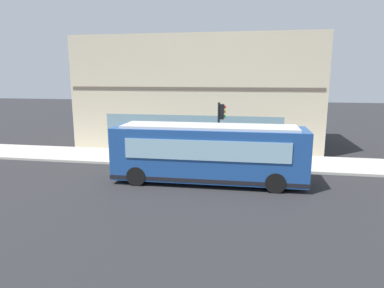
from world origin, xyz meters
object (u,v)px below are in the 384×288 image
object	(u,v)px
traffic_light_near_corner	(221,122)
fire_hydrant	(279,155)
pedestrian_near_building_entrance	(161,145)
pedestrian_near_hydrant	(264,144)
city_bus_nearside	(208,154)
newspaper_vending_box	(215,153)

from	to	relation	value
traffic_light_near_corner	fire_hydrant	distance (m)	4.71
pedestrian_near_building_entrance	pedestrian_near_hydrant	bearing A→B (deg)	-73.65
fire_hydrant	city_bus_nearside	bearing A→B (deg)	139.97
newspaper_vending_box	traffic_light_near_corner	bearing A→B (deg)	-160.65
city_bus_nearside	newspaper_vending_box	world-z (taller)	city_bus_nearside
city_bus_nearside	pedestrian_near_building_entrance	size ratio (longest dim) A/B	6.13
traffic_light_near_corner	newspaper_vending_box	distance (m)	2.68
fire_hydrant	pedestrian_near_hydrant	world-z (taller)	pedestrian_near_hydrant
pedestrian_near_building_entrance	newspaper_vending_box	world-z (taller)	pedestrian_near_building_entrance
city_bus_nearside	pedestrian_near_hydrant	bearing A→B (deg)	-27.28
newspaper_vending_box	fire_hydrant	bearing A→B (deg)	-84.83
pedestrian_near_hydrant	pedestrian_near_building_entrance	distance (m)	7.06
traffic_light_near_corner	fire_hydrant	bearing A→B (deg)	-64.49
city_bus_nearside	pedestrian_near_building_entrance	world-z (taller)	city_bus_nearside
fire_hydrant	pedestrian_near_building_entrance	bearing A→B (deg)	95.94
city_bus_nearside	fire_hydrant	xyz separation A→B (m)	(4.81, -4.04, -1.04)
fire_hydrant	newspaper_vending_box	world-z (taller)	newspaper_vending_box
city_bus_nearside	fire_hydrant	world-z (taller)	city_bus_nearside
fire_hydrant	pedestrian_near_building_entrance	distance (m)	7.79
fire_hydrant	pedestrian_near_hydrant	xyz separation A→B (m)	(1.18, 0.95, 0.52)
city_bus_nearside	fire_hydrant	size ratio (longest dim) A/B	13.61
newspaper_vending_box	pedestrian_near_building_entrance	bearing A→B (deg)	96.85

